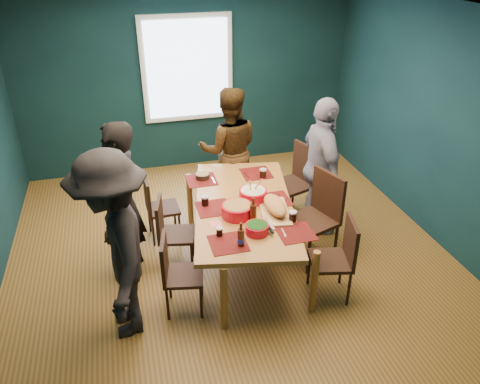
# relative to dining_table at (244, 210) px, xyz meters

# --- Properties ---
(room) EXTENTS (5.01, 5.01, 2.71)m
(room) POSITION_rel_dining_table_xyz_m (-0.12, 0.52, 0.67)
(room) COLOR #9C682D
(room) RESTS_ON ground
(dining_table) EXTENTS (1.40, 2.19, 0.77)m
(dining_table) POSITION_rel_dining_table_xyz_m (0.00, 0.00, 0.00)
(dining_table) COLOR #A97332
(dining_table) RESTS_ON floor
(chair_left_far) EXTENTS (0.39, 0.39, 0.82)m
(chair_left_far) POSITION_rel_dining_table_xyz_m (-0.88, 0.75, -0.22)
(chair_left_far) COLOR black
(chair_left_far) RESTS_ON floor
(chair_left_mid) EXTENTS (0.45, 0.45, 0.83)m
(chair_left_mid) POSITION_rel_dining_table_xyz_m (-0.80, 0.17, -0.21)
(chair_left_mid) COLOR black
(chair_left_mid) RESTS_ON floor
(chair_left_near) EXTENTS (0.44, 0.44, 0.83)m
(chair_left_near) POSITION_rel_dining_table_xyz_m (-0.84, -0.55, -0.21)
(chair_left_near) COLOR black
(chair_left_near) RESTS_ON floor
(chair_right_far) EXTENTS (0.56, 0.56, 0.98)m
(chair_right_far) POSITION_rel_dining_table_xyz_m (0.94, 0.81, -0.12)
(chair_right_far) COLOR black
(chair_right_far) RESTS_ON floor
(chair_right_mid) EXTENTS (0.60, 0.60, 1.04)m
(chair_right_mid) POSITION_rel_dining_table_xyz_m (0.84, -0.09, -0.09)
(chair_right_mid) COLOR black
(chair_right_mid) RESTS_ON floor
(chair_right_near) EXTENTS (0.48, 0.48, 0.89)m
(chair_right_near) POSITION_rel_dining_table_xyz_m (0.78, -0.76, -0.18)
(chair_right_near) COLOR black
(chair_right_near) RESTS_ON floor
(person_far_left) EXTENTS (0.64, 0.75, 1.75)m
(person_far_left) POSITION_rel_dining_table_xyz_m (-1.27, 0.18, 0.18)
(person_far_left) COLOR black
(person_far_left) RESTS_ON floor
(person_back) EXTENTS (0.90, 0.75, 1.66)m
(person_back) POSITION_rel_dining_table_xyz_m (0.16, 1.29, 0.13)
(person_back) COLOR black
(person_back) RESTS_ON floor
(person_right) EXTENTS (0.46, 1.02, 1.72)m
(person_right) POSITION_rel_dining_table_xyz_m (1.07, 0.43, 0.16)
(person_right) COLOR white
(person_right) RESTS_ON floor
(person_near_left) EXTENTS (0.73, 1.21, 1.82)m
(person_near_left) POSITION_rel_dining_table_xyz_m (-1.34, -0.66, 0.21)
(person_near_left) COLOR black
(person_near_left) RESTS_ON floor
(bowl_salad) EXTENTS (0.32, 0.32, 0.13)m
(bowl_salad) POSITION_rel_dining_table_xyz_m (-0.13, -0.21, 0.14)
(bowl_salad) COLOR red
(bowl_salad) RESTS_ON dining_table
(bowl_dumpling) EXTENTS (0.30, 0.30, 0.28)m
(bowl_dumpling) POSITION_rel_dining_table_xyz_m (0.12, 0.06, 0.14)
(bowl_dumpling) COLOR red
(bowl_dumpling) RESTS_ON dining_table
(bowl_herbs) EXTENTS (0.23, 0.23, 0.10)m
(bowl_herbs) POSITION_rel_dining_table_xyz_m (-0.03, -0.56, 0.13)
(bowl_herbs) COLOR red
(bowl_herbs) RESTS_ON dining_table
(cutting_board) EXTENTS (0.37, 0.71, 0.15)m
(cutting_board) POSITION_rel_dining_table_xyz_m (0.26, -0.25, 0.14)
(cutting_board) COLOR tan
(cutting_board) RESTS_ON dining_table
(small_bowl) EXTENTS (0.16, 0.16, 0.07)m
(small_bowl) POSITION_rel_dining_table_xyz_m (-0.32, 0.70, 0.11)
(small_bowl) COLOR black
(small_bowl) RESTS_ON dining_table
(beer_bottle_a) EXTENTS (0.07, 0.07, 0.25)m
(beer_bottle_a) POSITION_rel_dining_table_xyz_m (-0.23, -0.72, 0.16)
(beer_bottle_a) COLOR #44180C
(beer_bottle_a) RESTS_ON dining_table
(beer_bottle_b) EXTENTS (0.07, 0.07, 0.27)m
(beer_bottle_b) POSITION_rel_dining_table_xyz_m (-0.00, -0.35, 0.18)
(beer_bottle_b) COLOR #44180C
(beer_bottle_b) RESTS_ON dining_table
(cola_glass_a) EXTENTS (0.07, 0.07, 0.09)m
(cola_glass_a) POSITION_rel_dining_table_xyz_m (-0.38, -0.51, 0.12)
(cola_glass_a) COLOR black
(cola_glass_a) RESTS_ON dining_table
(cola_glass_b) EXTENTS (0.08, 0.08, 0.11)m
(cola_glass_b) POSITION_rel_dining_table_xyz_m (0.38, -0.45, 0.13)
(cola_glass_b) COLOR black
(cola_glass_b) RESTS_ON dining_table
(cola_glass_c) EXTENTS (0.08, 0.08, 0.11)m
(cola_glass_c) POSITION_rel_dining_table_xyz_m (0.38, 0.54, 0.13)
(cola_glass_c) COLOR black
(cola_glass_c) RESTS_ON dining_table
(cola_glass_d) EXTENTS (0.08, 0.08, 0.11)m
(cola_glass_d) POSITION_rel_dining_table_xyz_m (-0.41, 0.08, 0.13)
(cola_glass_d) COLOR black
(cola_glass_d) RESTS_ON dining_table
(napkin_a) EXTENTS (0.18, 0.18, 0.00)m
(napkin_a) POSITION_rel_dining_table_xyz_m (0.35, 0.10, 0.07)
(napkin_a) COLOR #FF6B72
(napkin_a) RESTS_ON dining_table
(napkin_b) EXTENTS (0.14, 0.14, 0.00)m
(napkin_b) POSITION_rel_dining_table_xyz_m (-0.38, -0.30, 0.07)
(napkin_b) COLOR #FF6B72
(napkin_b) RESTS_ON dining_table
(napkin_c) EXTENTS (0.19, 0.19, 0.00)m
(napkin_c) POSITION_rel_dining_table_xyz_m (0.30, -0.74, 0.07)
(napkin_c) COLOR #FF6B72
(napkin_c) RESTS_ON dining_table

